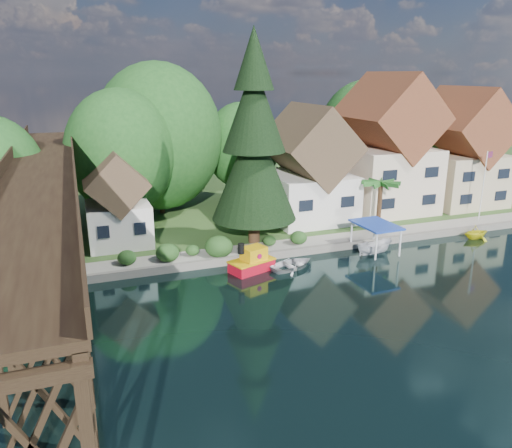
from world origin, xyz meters
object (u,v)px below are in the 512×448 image
Objects in this scene: house_right at (460,155)px; tugboat at (252,262)px; house_left at (308,172)px; boat_canopy at (375,241)px; palm_tree at (381,185)px; flagpole at (485,178)px; house_center at (386,153)px; shed at (117,205)px; boat_yellow at (476,231)px; boat_white_a at (293,263)px; trestle_bridge at (45,225)px; conifer at (254,144)px.

tugboat is (-27.24, -9.78, -5.05)m from house_right.
boat_canopy is at bearing -81.91° from house_left.
palm_tree is at bearing 54.01° from boat_canopy.
house_left reaches higher than palm_tree.
house_left is 14.16m from tugboat.
house_center is at bearing 133.22° from flagpole.
palm_tree is 10.97m from flagpole.
boat_canopy is at bearing -126.44° from house_center.
boat_canopy is at bearing -125.99° from palm_tree.
house_center is 27.20m from shed.
tugboat is at bearing -162.67° from palm_tree.
house_left is at bearing 157.59° from flagpole.
boat_white_a is at bearing 91.63° from boat_yellow.
flagpole is 25.23m from tugboat.
trestle_bridge is at bearing 74.63° from boat_white_a.
tugboat is (-13.76, -4.29, -3.94)m from palm_tree.
boat_white_a is (1.16, -5.41, -8.41)m from conifer.
palm_tree is 1.16× the size of boat_canopy.
house_right is at bearing -3.18° from house_center.
conifer is at bearing -146.05° from house_left.
house_right is 14.59m from palm_tree.
house_left reaches higher than shed.
flagpole is 14.90m from boat_canopy.
boat_canopy is at bearing -102.98° from boat_white_a.
conifer is 9.60m from tugboat.
boat_white_a is at bearing -144.44° from house_center.
trestle_bridge is at bearing 91.19° from boat_yellow.
boat_yellow is (3.18, -10.00, -5.74)m from house_center.
palm_tree is 14.95m from tugboat.
flagpole is (38.46, 4.45, -0.71)m from trestle_bridge.
trestle_bridge is 28.05m from palm_tree.
boat_yellow is at bearing -14.85° from shed.
boat_canopy is (19.39, -8.30, -2.72)m from shed.
conifer reaches higher than house_center.
house_left is 0.64× the size of conifer.
boat_white_a is at bearing -169.61° from flagpole.
house_right is 3.39× the size of boat_white_a.
house_center is 19.59m from boat_white_a.
conifer is 12.56m from palm_tree.
palm_tree is 9.51m from boat_yellow.
boat_white_a is at bearing -156.83° from house_right.
shed is 1.65× the size of palm_tree.
house_right is at bearing 11.01° from conifer.
flagpole is 22.39m from boat_white_a.
palm_tree is (11.85, -0.56, -4.12)m from conifer.
conifer is (15.68, 5.90, 3.44)m from trestle_bridge.
boat_canopy is (1.39, -9.80, -4.03)m from house_left.
house_center reaches higher than flagpole.
shed is 2.14× the size of boat_white_a.
house_left is at bearing 25.21° from trestle_bridge.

